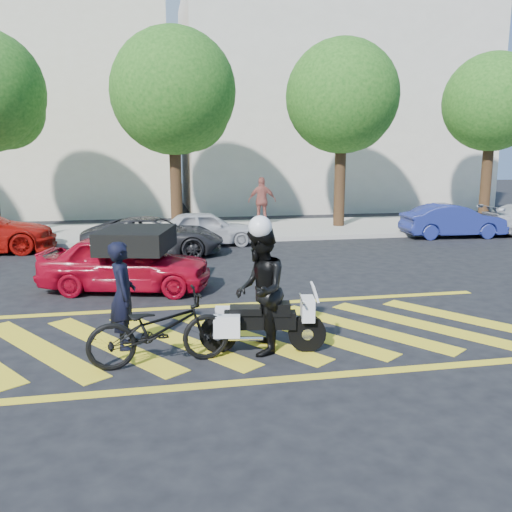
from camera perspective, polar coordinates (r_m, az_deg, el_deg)
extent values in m
plane|color=black|center=(9.36, -4.49, -8.56)|extent=(90.00, 90.00, 0.00)
cube|color=#9E998E|center=(21.01, -8.28, 2.54)|extent=(60.00, 5.00, 0.15)
cube|color=yellow|center=(9.49, -21.75, -9.05)|extent=(2.43, 3.21, 0.01)
cube|color=yellow|center=(9.34, -15.03, -8.94)|extent=(2.43, 3.21, 0.01)
cube|color=yellow|center=(9.32, -8.20, -8.71)|extent=(2.43, 3.21, 0.01)
cube|color=yellow|center=(9.43, -1.43, -8.36)|extent=(2.43, 3.21, 0.01)
cube|color=yellow|center=(9.66, 5.07, -7.92)|extent=(2.43, 3.21, 0.01)
cube|color=yellow|center=(10.01, 11.19, -7.40)|extent=(2.43, 3.21, 0.01)
cube|color=yellow|center=(10.46, 16.82, -6.86)|extent=(2.43, 3.21, 0.01)
cube|color=yellow|center=(11.01, 21.92, -6.31)|extent=(2.43, 3.21, 0.01)
cube|color=yellow|center=(7.61, -2.78, -13.26)|extent=(12.00, 0.20, 0.01)
cube|color=yellow|center=(11.16, -5.62, -5.31)|extent=(12.00, 0.20, 0.01)
cube|color=beige|center=(30.64, -25.02, 13.51)|extent=(16.00, 8.00, 10.00)
cube|color=beige|center=(31.48, 7.72, 15.24)|extent=(16.00, 8.00, 11.00)
sphere|color=#184D14|center=(21.68, -24.91, 13.71)|extent=(2.73, 2.73, 2.73)
cylinder|color=black|center=(20.82, -8.43, 7.79)|extent=(0.44, 0.44, 4.00)
sphere|color=#184D14|center=(20.90, -8.69, 16.76)|extent=(4.60, 4.60, 4.60)
sphere|color=#184D14|center=(21.18, -7.00, 14.85)|extent=(2.99, 2.99, 2.99)
cylinder|color=black|center=(22.10, 8.81, 7.96)|extent=(0.44, 0.44, 4.00)
sphere|color=#184D14|center=(22.17, 9.07, 16.27)|extent=(4.40, 4.40, 4.40)
sphere|color=#184D14|center=(22.61, 10.22, 14.45)|extent=(2.86, 2.86, 2.86)
cylinder|color=black|center=(25.06, 23.07, 7.56)|extent=(0.44, 0.44, 4.00)
sphere|color=#184D14|center=(25.11, 23.62, 14.63)|extent=(4.00, 4.00, 4.00)
sphere|color=#184D14|center=(25.66, 24.26, 13.13)|extent=(2.60, 2.60, 2.60)
imported|color=black|center=(8.89, -13.85, -4.04)|extent=(0.47, 0.67, 1.74)
imported|color=black|center=(8.17, -10.14, -7.55)|extent=(2.18, 0.98, 1.11)
cylinder|color=black|center=(8.64, -3.98, -8.16)|extent=(0.61, 0.23, 0.59)
cylinder|color=silver|center=(8.64, -3.98, -8.16)|extent=(0.20, 0.17, 0.18)
cylinder|color=black|center=(8.68, 5.40, -8.10)|extent=(0.61, 0.23, 0.59)
cylinder|color=silver|center=(8.68, 5.40, -8.10)|extent=(0.20, 0.17, 0.18)
cube|color=black|center=(8.56, 0.42, -6.74)|extent=(1.15, 0.43, 0.27)
cube|color=black|center=(8.51, 2.24, -5.57)|extent=(0.45, 0.34, 0.20)
cube|color=black|center=(8.51, -1.10, -5.70)|extent=(0.54, 0.39, 0.11)
cube|color=silver|center=(8.55, 5.45, -5.54)|extent=(0.26, 0.41, 0.36)
cube|color=silver|center=(8.79, -2.97, -6.44)|extent=(0.43, 0.23, 0.34)
cube|color=silver|center=(8.35, -3.09, -7.41)|extent=(0.43, 0.23, 0.34)
imported|color=black|center=(8.42, 0.43, -3.65)|extent=(0.92, 1.09, 2.00)
imported|color=#A3071D|center=(12.57, -13.55, -0.69)|extent=(4.07, 2.41, 1.30)
imported|color=black|center=(16.76, -10.67, 2.08)|extent=(4.39, 2.40, 1.17)
imported|color=#B5B5B9|center=(18.24, -5.32, 2.94)|extent=(3.44, 1.42, 1.17)
imported|color=navy|center=(21.15, 20.02, 3.50)|extent=(3.76, 1.51, 1.22)
imported|color=#A05348|center=(22.27, 0.65, 5.83)|extent=(1.19, 0.62, 1.94)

